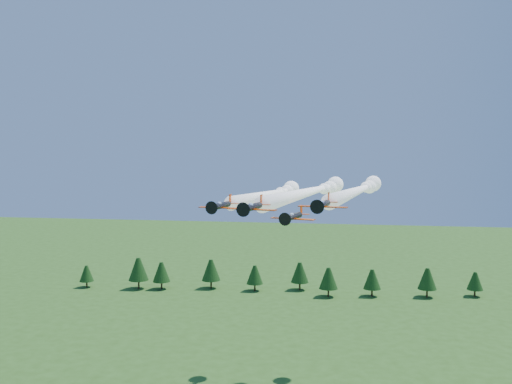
# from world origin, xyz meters

# --- Properties ---
(plane_lead) EXTENTS (15.90, 57.89, 3.70)m
(plane_lead) POSITION_xyz_m (4.65, 21.97, 42.60)
(plane_lead) COLOR black
(plane_lead) RESTS_ON ground
(plane_left) EXTENTS (13.79, 46.64, 3.70)m
(plane_left) POSITION_xyz_m (-4.13, 29.08, 41.40)
(plane_left) COLOR black
(plane_left) RESTS_ON ground
(plane_right) EXTENTS (15.18, 56.17, 3.70)m
(plane_right) POSITION_xyz_m (13.86, 27.25, 42.52)
(plane_right) COLOR black
(plane_right) RESTS_ON ground
(plane_slot) EXTENTS (7.75, 8.58, 2.71)m
(plane_slot) POSITION_xyz_m (2.67, 6.08, 39.44)
(plane_slot) COLOR black
(plane_slot) RESTS_ON ground
(treeline) EXTENTS (167.94, 15.09, 11.32)m
(treeline) POSITION_xyz_m (2.47, 109.89, 6.46)
(treeline) COLOR #382314
(treeline) RESTS_ON ground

